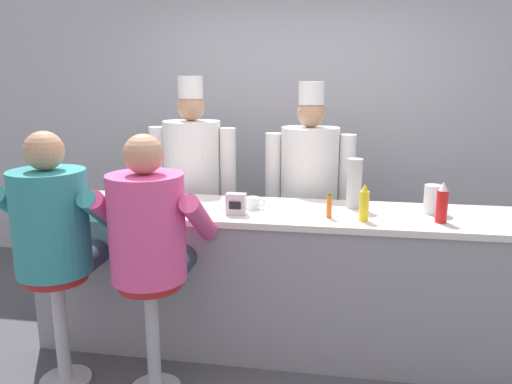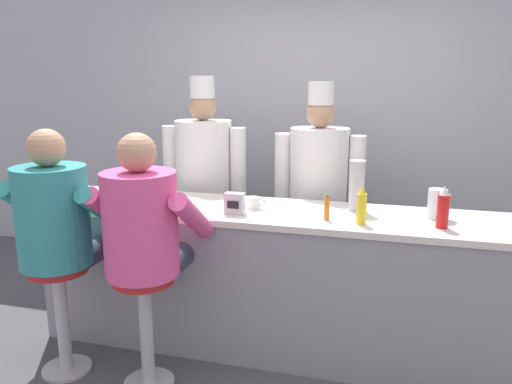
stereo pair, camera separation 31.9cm
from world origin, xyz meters
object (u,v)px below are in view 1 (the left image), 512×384
(breakfast_plate, at_px, (92,202))
(coffee_mug_white, at_px, (253,203))
(cereal_bowl, at_px, (153,201))
(diner_seated_pink, at_px, (150,234))
(cook_in_whites_far, at_px, (309,187))
(cook_in_whites_near, at_px, (193,180))
(hot_sauce_bottle_orange, at_px, (329,206))
(cup_stack_steel, at_px, (354,183))
(ketchup_bottle_red, at_px, (442,203))
(diner_seated_teal, at_px, (55,229))
(napkin_dispenser_chrome, at_px, (236,204))
(mustard_bottle_yellow, at_px, (364,204))
(water_pitcher_clear, at_px, (433,199))

(breakfast_plate, xyz_separation_m, coffee_mug_white, (1.10, 0.06, 0.02))
(breakfast_plate, relative_size, cereal_bowl, 1.89)
(diner_seated_pink, relative_size, cook_in_whites_far, 0.86)
(breakfast_plate, bearing_deg, cook_in_whites_near, 56.84)
(hot_sauce_bottle_orange, relative_size, cup_stack_steel, 0.47)
(breakfast_plate, xyz_separation_m, cup_stack_steel, (1.74, 0.20, 0.15))
(ketchup_bottle_red, relative_size, diner_seated_teal, 0.16)
(coffee_mug_white, xyz_separation_m, diner_seated_pink, (-0.47, -0.61, -0.05))
(cup_stack_steel, bearing_deg, ketchup_bottle_red, -27.90)
(diner_seated_pink, bearing_deg, cereal_bowl, 109.55)
(coffee_mug_white, height_order, napkin_dispenser_chrome, napkin_dispenser_chrome)
(mustard_bottle_yellow, relative_size, cook_in_whites_far, 0.13)
(breakfast_plate, bearing_deg, diner_seated_pink, -41.01)
(coffee_mug_white, bearing_deg, cereal_bowl, -178.51)
(ketchup_bottle_red, distance_m, hot_sauce_bottle_orange, 0.66)
(hot_sauce_bottle_orange, relative_size, coffee_mug_white, 1.19)
(napkin_dispenser_chrome, bearing_deg, cereal_bowl, 167.14)
(hot_sauce_bottle_orange, bearing_deg, cup_stack_steel, 60.90)
(ketchup_bottle_red, xyz_separation_m, diner_seated_teal, (-2.19, -0.48, -0.12))
(ketchup_bottle_red, xyz_separation_m, cook_in_whites_far, (-0.82, 0.81, -0.10))
(breakfast_plate, bearing_deg, napkin_dispenser_chrome, -5.24)
(mustard_bottle_yellow, bearing_deg, cereal_bowl, 173.82)
(mustard_bottle_yellow, xyz_separation_m, cereal_bowl, (-1.38, 0.15, -0.08))
(cup_stack_steel, distance_m, cook_in_whites_near, 1.38)
(hot_sauce_bottle_orange, distance_m, water_pitcher_clear, 0.67)
(napkin_dispenser_chrome, bearing_deg, breakfast_plate, 174.76)
(cook_in_whites_far, bearing_deg, diner_seated_pink, -121.61)
(cook_in_whites_near, distance_m, cook_in_whites_far, 0.93)
(hot_sauce_bottle_orange, bearing_deg, breakfast_plate, 177.37)
(water_pitcher_clear, relative_size, cup_stack_steel, 0.56)
(coffee_mug_white, bearing_deg, mustard_bottle_yellow, -13.49)
(cereal_bowl, bearing_deg, water_pitcher_clear, 2.97)
(cook_in_whites_far, bearing_deg, mustard_bottle_yellow, -66.31)
(diner_seated_pink, bearing_deg, cup_stack_steel, 33.67)
(hot_sauce_bottle_orange, xyz_separation_m, cereal_bowl, (-1.17, 0.12, -0.05))
(ketchup_bottle_red, bearing_deg, cup_stack_steel, 152.10)
(breakfast_plate, bearing_deg, cook_in_whites_far, 27.81)
(ketchup_bottle_red, relative_size, cook_in_whites_near, 0.14)
(mustard_bottle_yellow, bearing_deg, diner_seated_pink, -159.48)
(hot_sauce_bottle_orange, xyz_separation_m, cook_in_whites_far, (-0.17, 0.82, -0.06))
(mustard_bottle_yellow, height_order, napkin_dispenser_chrome, mustard_bottle_yellow)
(coffee_mug_white, distance_m, diner_seated_pink, 0.77)
(water_pitcher_clear, relative_size, cook_in_whites_far, 0.10)
(mustard_bottle_yellow, height_order, cook_in_whites_far, cook_in_whites_far)
(cup_stack_steel, bearing_deg, cereal_bowl, -173.23)
(diner_seated_pink, bearing_deg, breakfast_plate, 138.99)
(diner_seated_pink, bearing_deg, cook_in_whites_far, 58.39)
(diner_seated_pink, bearing_deg, hot_sauce_bottle_orange, 25.98)
(cook_in_whites_near, bearing_deg, cereal_bowl, -95.88)
(ketchup_bottle_red, xyz_separation_m, napkin_dispenser_chrome, (-1.23, -0.03, -0.05))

